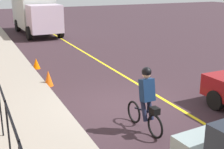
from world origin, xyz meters
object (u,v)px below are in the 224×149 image
object	(u,v)px
cyclist_lead	(146,100)
traffic_cone_near	(36,63)
traffic_cone_far	(48,78)
box_truck_background	(36,14)

from	to	relation	value
cyclist_lead	traffic_cone_near	xyz separation A→B (m)	(7.62, 1.43, -0.66)
cyclist_lead	traffic_cone_near	size ratio (longest dim) A/B	3.67
traffic_cone_far	box_truck_background	bearing A→B (deg)	-9.64
box_truck_background	traffic_cone_near	distance (m)	10.37
box_truck_background	traffic_cone_far	world-z (taller)	box_truck_background
box_truck_background	traffic_cone_near	bearing A→B (deg)	-13.64
box_truck_background	traffic_cone_near	xyz separation A→B (m)	(-10.07, 2.10, -1.30)
cyclist_lead	traffic_cone_far	bearing A→B (deg)	13.69
box_truck_background	traffic_cone_far	distance (m)	13.03
traffic_cone_near	cyclist_lead	bearing A→B (deg)	-169.34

